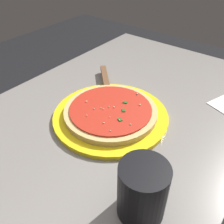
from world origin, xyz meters
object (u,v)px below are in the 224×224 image
at_px(pizza, 112,112).
at_px(serving_plate, 112,116).
at_px(cup_tall_drink, 142,191).
at_px(pizza_server, 106,83).

bearing_deg(pizza, serving_plate, -58.80).
bearing_deg(cup_tall_drink, pizza_server, -132.59).
xyz_separation_m(serving_plate, pizza, (-0.00, 0.00, 0.02)).
distance_m(serving_plate, pizza_server, 0.16).
height_order(serving_plate, cup_tall_drink, cup_tall_drink).
xyz_separation_m(pizza, cup_tall_drink, (0.18, 0.21, 0.04)).
distance_m(pizza, cup_tall_drink, 0.28).
relative_size(serving_plate, cup_tall_drink, 2.70).
distance_m(pizza, pizza_server, 0.16).
bearing_deg(pizza, cup_tall_drink, 48.82).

